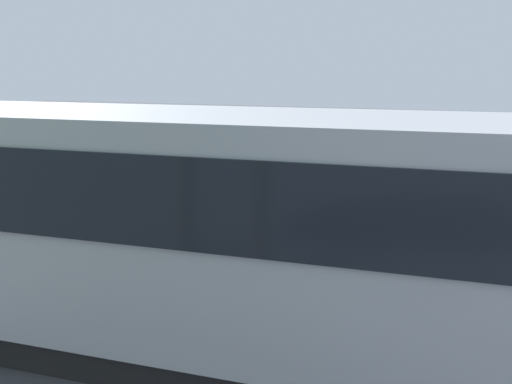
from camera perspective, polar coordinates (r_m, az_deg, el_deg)
ground_plane at (r=13.07m, az=0.16°, el=-4.27°), size 80.00×80.00×0.00m
tour_bus at (r=7.09m, az=-0.06°, el=-5.13°), size 10.42×2.91×3.25m
spectator_far_left at (r=9.57m, az=20.21°, el=-4.88°), size 0.57×0.32×1.77m
spectator_left at (r=9.54m, az=14.40°, el=-4.38°), size 0.57×0.32×1.80m
spectator_centre at (r=9.73m, az=8.02°, el=-4.03°), size 0.58×0.34×1.74m
spectator_right at (r=9.81m, az=1.90°, el=-3.73°), size 0.58×0.37×1.75m
spectator_far_right at (r=10.37m, az=-1.55°, el=-2.54°), size 0.58×0.34×1.82m
stunt_motorcycle at (r=16.97m, az=-12.23°, el=1.54°), size 2.05×0.58×1.23m
traffic_cone at (r=15.59m, az=-2.19°, el=-0.31°), size 0.34×0.34×0.63m
bay_line_a at (r=13.84m, az=23.70°, el=-4.38°), size 0.11×4.08×0.01m
bay_line_b at (r=13.92m, az=11.49°, el=-3.45°), size 0.11×4.17×0.01m
bay_line_c at (r=14.60m, az=-0.05°, el=-2.42°), size 0.11×4.66×0.01m
bay_line_d at (r=15.82m, az=-10.17°, el=-1.44°), size 0.11×4.21×0.01m
bay_line_e at (r=17.45m, az=-18.62°, el=-0.58°), size 0.11×3.80×0.01m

